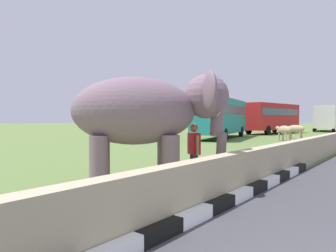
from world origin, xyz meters
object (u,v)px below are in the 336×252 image
Objects in this scene: cow_near at (284,130)px; bus_teal at (221,115)px; elephant at (149,113)px; bus_white at (324,116)px; person_handler at (194,150)px; cow_mid at (295,129)px; bus_red at (271,116)px.

bus_teal is at bearing 91.25° from cow_near.
bus_white is at bearing 5.73° from elephant.
person_handler is at bearing -26.70° from elephant.
bus_white reaches higher than elephant.
bus_teal is 6.40m from cow_mid.
person_handler is 20.36m from cow_mid.
bus_teal is 11.21m from bus_red.
elephant is at bearing -156.36° from bus_teal.
person_handler is 29.61m from bus_red.
bus_red is 9.81m from cow_mid.
bus_white is at bearing 4.71° from cow_mid.
cow_near is at bearing 7.77° from elephant.
cow_near is (17.38, 3.12, -0.06)m from person_handler.
bus_teal and bus_red have the same top height.
bus_teal is (17.26, 8.65, 1.16)m from person_handler.
elephant is 18.75m from cow_near.
bus_red is 12.21m from cow_near.
cow_near is at bearing -155.74° from bus_red.
bus_teal is (18.43, 8.07, 0.15)m from elephant.
elephant is 0.38× the size of bus_red.
bus_teal is at bearing 169.71° from bus_white.
bus_red and bus_white have the same top height.
cow_near is (0.12, -5.54, -1.21)m from bus_teal.
cow_mid is at bearing 6.64° from elephant.
bus_white is 22.03m from cow_near.
bus_white is at bearing -10.29° from bus_teal.
elephant reaches higher than cow_near.
cow_mid is at bearing -175.29° from bus_white.
bus_red is 11.40m from bus_white.
cow_mid is (2.87, -5.59, -1.21)m from bus_teal.
bus_white reaches higher than cow_mid.
bus_teal reaches higher than cow_near.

